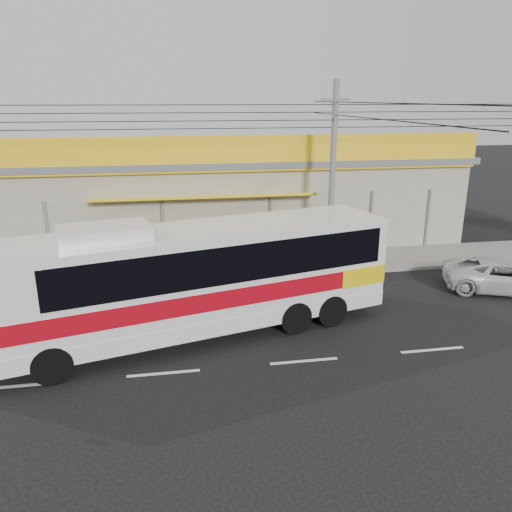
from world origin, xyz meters
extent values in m
plane|color=black|center=(0.00, 0.00, 0.00)|extent=(120.00, 120.00, 0.00)
cube|color=gray|center=(0.00, 6.00, 0.07)|extent=(30.00, 3.20, 0.15)
cube|color=gray|center=(0.00, 11.60, 2.10)|extent=(22.00, 8.00, 4.20)
cube|color=#505257|center=(0.00, 11.60, 4.35)|extent=(22.60, 8.60, 0.30)
cube|color=yellow|center=(0.00, 7.48, 4.90)|extent=(22.00, 0.24, 1.60)
cube|color=#A40909|center=(-2.00, 7.45, 4.90)|extent=(9.00, 0.10, 1.20)
cube|color=#157829|center=(6.50, 7.45, 4.90)|extent=(2.40, 0.10, 1.10)
cube|color=navy|center=(9.20, 7.45, 4.90)|extent=(2.20, 0.10, 1.10)
cube|color=#A40909|center=(-9.00, 7.45, 4.90)|extent=(3.00, 0.10, 1.10)
cube|color=#DBC20C|center=(-2.00, 7.30, 3.00)|extent=(10.00, 1.20, 0.37)
cube|color=silver|center=(-2.94, -0.25, 1.98)|extent=(12.75, 5.65, 3.02)
cube|color=#AA0714|center=(-2.94, -0.25, 1.61)|extent=(12.80, 5.70, 0.57)
cube|color=#DFB90B|center=(2.30, 1.11, 1.61)|extent=(2.28, 3.00, 0.62)
cube|color=black|center=(-2.24, -0.07, 2.66)|extent=(10.74, 5.17, 1.15)
cube|color=silver|center=(-5.46, -0.90, 3.68)|extent=(2.79, 2.04, 0.37)
cylinder|color=black|center=(-6.88, -2.49, 0.54)|extent=(1.13, 0.59, 1.08)
cylinder|color=black|center=(-7.47, -0.21, 0.54)|extent=(1.13, 0.59, 1.08)
cylinder|color=black|center=(1.49, -0.32, 0.54)|extent=(1.13, 0.59, 1.08)
cylinder|color=black|center=(0.90, 1.96, 0.54)|extent=(1.13, 0.59, 1.08)
imported|color=silver|center=(9.16, 1.55, 0.63)|extent=(4.99, 3.61, 1.26)
cylinder|color=slate|center=(3.22, 5.40, 4.01)|extent=(0.26, 0.26, 8.02)
cube|color=slate|center=(3.22, 5.40, 7.22)|extent=(1.20, 0.12, 0.12)
camera|label=1|loc=(-3.52, -14.91, 7.26)|focal=35.00mm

